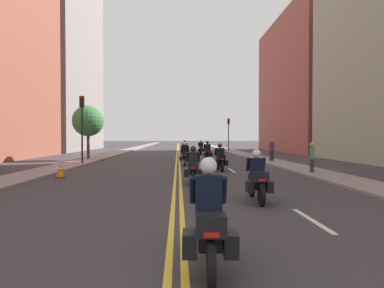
% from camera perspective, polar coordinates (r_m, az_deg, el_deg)
% --- Properties ---
extents(ground_plane, '(264.00, 264.00, 0.00)m').
position_cam_1_polar(ground_plane, '(47.88, -2.35, -1.20)').
color(ground_plane, '#383339').
extents(sidewalk_left, '(2.08, 144.00, 0.12)m').
position_cam_1_polar(sidewalk_left, '(48.45, -11.13, -1.12)').
color(sidewalk_left, gray).
rests_on(sidewalk_left, ground).
extents(sidewalk_right, '(2.08, 144.00, 0.12)m').
position_cam_1_polar(sidewalk_right, '(48.44, 6.43, -1.11)').
color(sidewalk_right, gray).
rests_on(sidewalk_right, ground).
extents(centreline_yellow_inner, '(0.12, 132.00, 0.01)m').
position_cam_1_polar(centreline_yellow_inner, '(47.88, -2.50, -1.19)').
color(centreline_yellow_inner, yellow).
rests_on(centreline_yellow_inner, ground).
extents(centreline_yellow_outer, '(0.12, 132.00, 0.01)m').
position_cam_1_polar(centreline_yellow_outer, '(47.88, -2.21, -1.19)').
color(centreline_yellow_outer, yellow).
rests_on(centreline_yellow_outer, ground).
extents(lane_dashes_white, '(0.14, 56.40, 0.01)m').
position_cam_1_polar(lane_dashes_white, '(29.08, 3.90, -2.70)').
color(lane_dashes_white, silver).
rests_on(lane_dashes_white, ground).
extents(building_left_2, '(9.83, 20.48, 29.68)m').
position_cam_1_polar(building_left_2, '(56.34, -21.97, 14.28)').
color(building_left_2, gray).
rests_on(building_left_2, ground).
extents(building_right_2, '(8.18, 21.64, 18.05)m').
position_cam_1_polar(building_right_2, '(49.11, 18.80, 9.36)').
color(building_right_2, '#96443E').
rests_on(building_right_2, ground).
extents(motorcycle_0, '(0.78, 2.21, 1.65)m').
position_cam_1_polar(motorcycle_0, '(5.20, 2.83, -13.18)').
color(motorcycle_0, black).
rests_on(motorcycle_0, ground).
extents(motorcycle_1, '(0.78, 2.23, 1.59)m').
position_cam_1_polar(motorcycle_1, '(10.51, 10.84, -5.94)').
color(motorcycle_1, black).
rests_on(motorcycle_1, ground).
extents(motorcycle_2, '(0.78, 2.19, 1.59)m').
position_cam_1_polar(motorcycle_2, '(14.41, 0.19, -4.08)').
color(motorcycle_2, black).
rests_on(motorcycle_2, ground).
extents(motorcycle_3, '(0.78, 2.09, 1.60)m').
position_cam_1_polar(motorcycle_3, '(19.75, 4.73, -2.63)').
color(motorcycle_3, black).
rests_on(motorcycle_3, ground).
extents(motorcycle_4, '(0.77, 2.17, 1.63)m').
position_cam_1_polar(motorcycle_4, '(23.63, -1.19, -1.97)').
color(motorcycle_4, black).
rests_on(motorcycle_4, ground).
extents(motorcycle_5, '(0.77, 2.17, 1.65)m').
position_cam_1_polar(motorcycle_5, '(28.58, 2.61, -1.40)').
color(motorcycle_5, black).
rests_on(motorcycle_5, ground).
extents(motorcycle_6, '(0.78, 2.24, 1.65)m').
position_cam_1_polar(motorcycle_6, '(33.18, -1.20, -1.08)').
color(motorcycle_6, black).
rests_on(motorcycle_6, ground).
extents(motorcycle_7, '(0.76, 2.14, 1.66)m').
position_cam_1_polar(motorcycle_7, '(37.83, 1.50, -0.82)').
color(motorcycle_7, black).
rests_on(motorcycle_7, ground).
extents(traffic_cone_0, '(0.31, 0.31, 0.72)m').
position_cam_1_polar(traffic_cone_0, '(17.66, -21.39, -4.12)').
color(traffic_cone_0, black).
rests_on(traffic_cone_0, ground).
extents(traffic_cone_1, '(0.35, 0.35, 0.70)m').
position_cam_1_polar(traffic_cone_1, '(17.60, -20.98, -4.17)').
color(traffic_cone_1, black).
rests_on(traffic_cone_1, ground).
extents(traffic_light_near, '(0.28, 0.38, 4.85)m').
position_cam_1_polar(traffic_light_near, '(25.25, -17.94, 4.27)').
color(traffic_light_near, black).
rests_on(traffic_light_near, ground).
extents(traffic_light_far, '(0.28, 0.38, 4.47)m').
position_cam_1_polar(traffic_light_far, '(45.76, 6.13, 2.59)').
color(traffic_light_far, black).
rests_on(traffic_light_far, ground).
extents(pedestrian_0, '(0.33, 0.41, 1.68)m').
position_cam_1_polar(pedestrian_0, '(18.98, 19.44, -2.22)').
color(pedestrian_0, '#24292B').
rests_on(pedestrian_0, ground).
extents(pedestrian_2, '(0.42, 0.34, 1.82)m').
position_cam_1_polar(pedestrian_2, '(27.32, 13.19, -1.01)').
color(pedestrian_2, '#2A292E').
rests_on(pedestrian_2, ground).
extents(street_tree_0, '(2.65, 2.65, 4.68)m').
position_cam_1_polar(street_tree_0, '(30.39, -17.01, 3.71)').
color(street_tree_0, '#493321').
rests_on(street_tree_0, ground).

